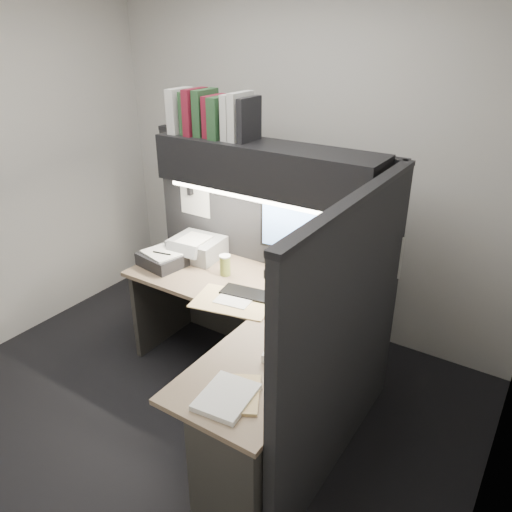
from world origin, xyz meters
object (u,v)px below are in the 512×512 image
object	(u,v)px
monitor	(294,250)
printer	(197,248)
notebook_stack	(162,259)
coffee_cup	(225,266)
desk	(239,381)
telephone	(326,297)
keyboard	(253,295)
overhead_shelf	(265,167)

from	to	relation	value
monitor	printer	size ratio (longest dim) A/B	1.46
printer	notebook_stack	world-z (taller)	printer
monitor	coffee_cup	distance (m)	0.50
desk	notebook_stack	size ratio (longest dim) A/B	5.50
monitor	telephone	world-z (taller)	monitor
monitor	coffee_cup	xyz separation A→B (m)	(-0.42, -0.22, -0.14)
telephone	printer	bearing A→B (deg)	-175.21
desk	keyboard	xyz separation A→B (m)	(-0.20, 0.45, 0.30)
telephone	printer	size ratio (longest dim) A/B	0.59
printer	notebook_stack	bearing A→B (deg)	-118.96
overhead_shelf	telephone	bearing A→B (deg)	-12.31
overhead_shelf	keyboard	world-z (taller)	overhead_shelf
overhead_shelf	notebook_stack	world-z (taller)	overhead_shelf
printer	coffee_cup	bearing A→B (deg)	-24.44
telephone	notebook_stack	world-z (taller)	notebook_stack
coffee_cup	notebook_stack	world-z (taller)	coffee_cup
keyboard	coffee_cup	size ratio (longest dim) A/B	3.11
monitor	printer	xyz separation A→B (m)	(-0.78, -0.09, -0.14)
overhead_shelf	keyboard	distance (m)	0.82
printer	monitor	bearing A→B (deg)	2.03
notebook_stack	coffee_cup	bearing A→B (deg)	15.32
overhead_shelf	monitor	distance (m)	0.59
overhead_shelf	coffee_cup	xyz separation A→B (m)	(-0.23, -0.15, -0.70)
desk	printer	distance (m)	1.20
keyboard	notebook_stack	size ratio (longest dim) A/B	1.40
desk	overhead_shelf	world-z (taller)	overhead_shelf
overhead_shelf	printer	xyz separation A→B (m)	(-0.58, -0.02, -0.70)
notebook_stack	overhead_shelf	bearing A→B (deg)	21.73
desk	monitor	xyz separation A→B (m)	(-0.11, 0.82, 0.50)
overhead_shelf	keyboard	size ratio (longest dim) A/B	3.58
telephone	coffee_cup	size ratio (longest dim) A/B	1.55
monitor	keyboard	distance (m)	0.43
overhead_shelf	telephone	world-z (taller)	overhead_shelf
coffee_cup	telephone	bearing A→B (deg)	2.56
keyboard	telephone	size ratio (longest dim) A/B	2.01
coffee_cup	notebook_stack	size ratio (longest dim) A/B	0.45
monitor	overhead_shelf	bearing A→B (deg)	-166.60
desk	notebook_stack	bearing A→B (deg)	154.78
monitor	coffee_cup	bearing A→B (deg)	-158.50
overhead_shelf	telephone	distance (m)	0.91
telephone	desk	bearing A→B (deg)	-100.53
desk	coffee_cup	world-z (taller)	coffee_cup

